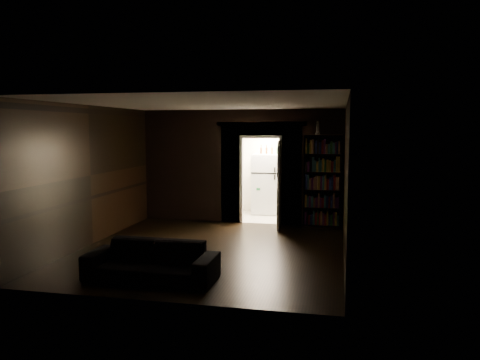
{
  "coord_description": "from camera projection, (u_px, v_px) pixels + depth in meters",
  "views": [
    {
      "loc": [
        2.39,
        -8.51,
        2.33
      ],
      "look_at": [
        0.38,
        0.9,
        1.28
      ],
      "focal_mm": 35.0,
      "sensor_mm": 36.0,
      "label": 1
    }
  ],
  "objects": [
    {
      "name": "ground",
      "position": [
        211.0,
        250.0,
        9.02
      ],
      "size": [
        5.5,
        5.5,
        0.0
      ],
      "primitive_type": "plane",
      "color": "black",
      "rests_on": "ground"
    },
    {
      "name": "bookshelf",
      "position": [
        322.0,
        182.0,
        10.96
      ],
      "size": [
        0.95,
        0.53,
        2.2
      ],
      "primitive_type": "cube",
      "rotation": [
        0.0,
        0.0,
        -0.24
      ],
      "color": "black",
      "rests_on": "ground"
    },
    {
      "name": "sofa",
      "position": [
        151.0,
        255.0,
        7.21
      ],
      "size": [
        2.03,
        0.89,
        0.78
      ],
      "primitive_type": "imported",
      "rotation": [
        0.0,
        0.0,
        -0.01
      ],
      "color": "black",
      "rests_on": "ground"
    },
    {
      "name": "figurine",
      "position": [
        318.0,
        128.0,
        10.82
      ],
      "size": [
        0.11,
        0.11,
        0.31
      ],
      "primitive_type": "cube",
      "rotation": [
        0.0,
        0.0,
        -0.02
      ],
      "color": "white",
      "rests_on": "bookshelf"
    },
    {
      "name": "door",
      "position": [
        279.0,
        185.0,
        10.94
      ],
      "size": [
        0.13,
        0.85,
        2.05
      ],
      "primitive_type": "cube",
      "rotation": [
        0.0,
        0.0,
        1.66
      ],
      "color": "white",
      "rests_on": "ground"
    },
    {
      "name": "refrigerator",
      "position": [
        266.0,
        184.0,
        12.83
      ],
      "size": [
        0.82,
        0.77,
        1.65
      ],
      "primitive_type": "cube",
      "rotation": [
        0.0,
        0.0,
        0.13
      ],
      "color": "white",
      "rests_on": "ground"
    },
    {
      "name": "kitchen_alcove",
      "position": [
        267.0,
        171.0,
        12.55
      ],
      "size": [
        2.2,
        1.8,
        2.6
      ],
      "color": "beige",
      "rests_on": "ground"
    },
    {
      "name": "room_walls",
      "position": [
        224.0,
        160.0,
        9.88
      ],
      "size": [
        5.02,
        5.61,
        2.84
      ],
      "color": "black",
      "rests_on": "ground"
    },
    {
      "name": "bottles",
      "position": [
        269.0,
        149.0,
        12.72
      ],
      "size": [
        0.61,
        0.25,
        0.25
      ],
      "primitive_type": "cube",
      "rotation": [
        0.0,
        0.0,
        -0.3
      ],
      "color": "black",
      "rests_on": "refrigerator"
    }
  ]
}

